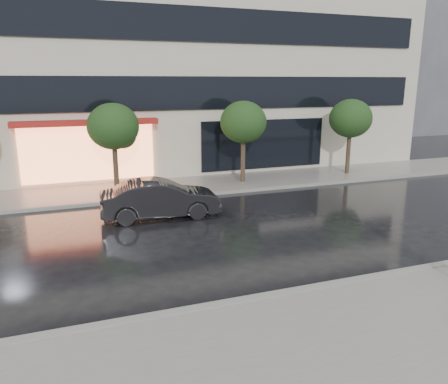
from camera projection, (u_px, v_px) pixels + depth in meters
name	position (u px, v px, depth m)	size (l,w,h in m)	color
ground	(282.00, 276.00, 11.21)	(120.00, 120.00, 0.00)	black
sidewalk_near	(362.00, 344.00, 8.23)	(60.00, 4.50, 0.12)	slate
sidewalk_far	(182.00, 186.00, 20.53)	(60.00, 3.50, 0.12)	slate
curb_near	(302.00, 291.00, 10.28)	(60.00, 0.25, 0.14)	gray
curb_far	(192.00, 195.00, 18.93)	(60.00, 0.25, 0.14)	gray
office_building	(145.00, 8.00, 25.36)	(30.00, 12.76, 18.00)	beige
bg_building_right	(389.00, 49.00, 43.32)	(12.00, 12.00, 16.00)	#4C4C54
tree_mid_west	(115.00, 128.00, 18.66)	(2.20, 2.20, 3.99)	#33261C
tree_mid_east	(244.00, 124.00, 20.63)	(2.20, 2.20, 3.99)	#33261C
tree_far_east	(351.00, 120.00, 22.61)	(2.20, 2.20, 3.99)	#33261C
parked_car	(160.00, 199.00, 15.88)	(1.50, 4.30, 1.42)	black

